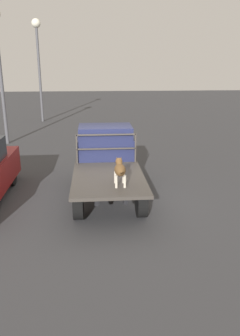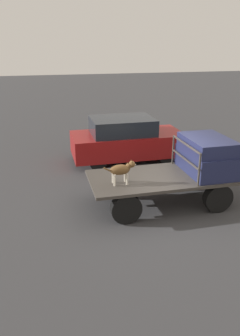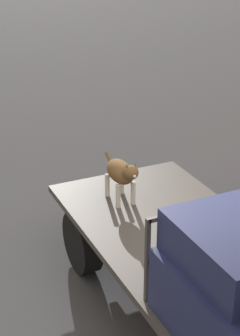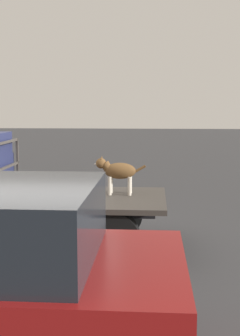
{
  "view_description": "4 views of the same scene",
  "coord_description": "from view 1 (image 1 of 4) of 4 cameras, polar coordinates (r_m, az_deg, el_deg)",
  "views": [
    {
      "loc": [
        -8.65,
        0.36,
        3.61
      ],
      "look_at": [
        -1.3,
        -0.24,
        1.28
      ],
      "focal_mm": 35.0,
      "sensor_mm": 36.0,
      "label": 1
    },
    {
      "loc": [
        -3.13,
        -7.79,
        4.28
      ],
      "look_at": [
        -1.3,
        -0.24,
        1.28
      ],
      "focal_mm": 35.0,
      "sensor_mm": 36.0,
      "label": 2
    },
    {
      "loc": [
        4.3,
        -2.83,
        4.14
      ],
      "look_at": [
        -1.3,
        -0.24,
        1.28
      ],
      "focal_mm": 60.0,
      "sensor_mm": 36.0,
      "label": 3
    },
    {
      "loc": [
        -1.85,
        7.34,
        2.3
      ],
      "look_at": [
        -1.3,
        -0.24,
        1.28
      ],
      "focal_mm": 50.0,
      "sensor_mm": 36.0,
      "label": 4
    }
  ],
  "objects": [
    {
      "name": "light_pole_far",
      "position": [
        22.53,
        -14.13,
        19.62
      ],
      "size": [
        0.56,
        0.56,
        6.35
      ],
      "color": "#4C4C51",
      "rests_on": "ground"
    },
    {
      "name": "dog",
      "position": [
        7.8,
        -0.03,
        -0.23
      ],
      "size": [
        0.86,
        0.27,
        0.64
      ],
      "rotation": [
        0.0,
        0.0,
        0.25
      ],
      "color": "beige",
      "rests_on": "flatbed_truck"
    },
    {
      "name": "truck_headboard",
      "position": [
        9.51,
        -2.42,
        4.18
      ],
      "size": [
        0.04,
        1.75,
        0.87
      ],
      "color": "#3D3833",
      "rests_on": "flatbed_truck"
    },
    {
      "name": "flatbed_truck",
      "position": [
        9.16,
        -2.19,
        -1.62
      ],
      "size": [
        4.08,
        1.87,
        0.85
      ],
      "color": "black",
      "rests_on": "ground"
    },
    {
      "name": "ground_plane",
      "position": [
        9.38,
        -2.15,
        -5.15
      ],
      "size": [
        80.0,
        80.0,
        0.0
      ],
      "primitive_type": "plane",
      "color": "#38383A"
    },
    {
      "name": "truck_cab",
      "position": [
        10.22,
        -2.58,
        4.53
      ],
      "size": [
        1.32,
        1.75,
        1.0
      ],
      "color": "#1E2347",
      "rests_on": "flatbed_truck"
    }
  ]
}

